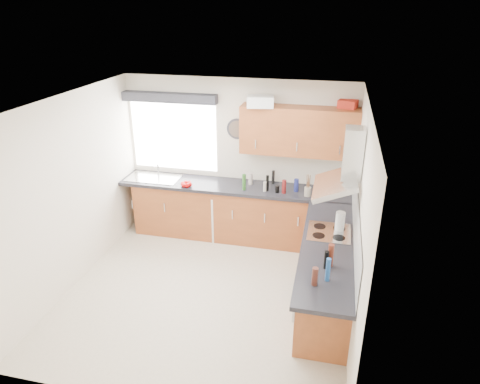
% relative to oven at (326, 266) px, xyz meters
% --- Properties ---
extents(ground_plane, '(3.60, 3.60, 0.00)m').
position_rel_oven_xyz_m(ground_plane, '(-1.50, -0.30, -0.42)').
color(ground_plane, beige).
extents(ceiling, '(3.60, 3.60, 0.02)m').
position_rel_oven_xyz_m(ceiling, '(-1.50, -0.30, 2.08)').
color(ceiling, white).
rests_on(ceiling, wall_back).
extents(wall_back, '(3.60, 0.02, 2.50)m').
position_rel_oven_xyz_m(wall_back, '(-1.50, 1.50, 0.82)').
color(wall_back, silver).
rests_on(wall_back, ground_plane).
extents(wall_front, '(3.60, 0.02, 2.50)m').
position_rel_oven_xyz_m(wall_front, '(-1.50, -2.10, 0.82)').
color(wall_front, silver).
rests_on(wall_front, ground_plane).
extents(wall_left, '(0.02, 3.60, 2.50)m').
position_rel_oven_xyz_m(wall_left, '(-3.30, -0.30, 0.82)').
color(wall_left, silver).
rests_on(wall_left, ground_plane).
extents(wall_right, '(0.02, 3.60, 2.50)m').
position_rel_oven_xyz_m(wall_right, '(0.30, -0.30, 0.82)').
color(wall_right, silver).
rests_on(wall_right, ground_plane).
extents(window, '(1.40, 0.02, 1.10)m').
position_rel_oven_xyz_m(window, '(-2.55, 1.49, 1.12)').
color(window, silver).
rests_on(window, wall_back).
extents(window_blind, '(1.50, 0.18, 0.14)m').
position_rel_oven_xyz_m(window_blind, '(-2.55, 1.40, 1.76)').
color(window_blind, '#2B2C34').
rests_on(window_blind, wall_back).
extents(splashback, '(0.01, 3.00, 0.54)m').
position_rel_oven_xyz_m(splashback, '(0.29, 0.00, 0.75)').
color(splashback, white).
rests_on(splashback, wall_right).
extents(base_cab_back, '(3.00, 0.58, 0.86)m').
position_rel_oven_xyz_m(base_cab_back, '(-1.60, 1.21, 0.01)').
color(base_cab_back, brown).
rests_on(base_cab_back, ground_plane).
extents(base_cab_corner, '(0.60, 0.60, 0.86)m').
position_rel_oven_xyz_m(base_cab_corner, '(0.00, 1.20, 0.01)').
color(base_cab_corner, brown).
rests_on(base_cab_corner, ground_plane).
extents(base_cab_right, '(0.58, 2.10, 0.86)m').
position_rel_oven_xyz_m(base_cab_right, '(0.01, -0.15, 0.01)').
color(base_cab_right, brown).
rests_on(base_cab_right, ground_plane).
extents(worktop_back, '(3.60, 0.62, 0.05)m').
position_rel_oven_xyz_m(worktop_back, '(-1.50, 1.20, 0.46)').
color(worktop_back, black).
rests_on(worktop_back, base_cab_back).
extents(worktop_right, '(0.62, 2.42, 0.05)m').
position_rel_oven_xyz_m(worktop_right, '(0.00, -0.30, 0.46)').
color(worktop_right, black).
rests_on(worktop_right, base_cab_right).
extents(sink, '(0.84, 0.46, 0.10)m').
position_rel_oven_xyz_m(sink, '(-2.83, 1.20, 0.52)').
color(sink, '#B9BBBD').
rests_on(sink, worktop_back).
extents(oven, '(0.56, 0.58, 0.85)m').
position_rel_oven_xyz_m(oven, '(0.00, 0.00, 0.00)').
color(oven, black).
rests_on(oven, ground_plane).
extents(hob_plate, '(0.52, 0.52, 0.01)m').
position_rel_oven_xyz_m(hob_plate, '(0.00, 0.00, 0.49)').
color(hob_plate, '#B9BBBD').
rests_on(hob_plate, worktop_right).
extents(extractor_hood, '(0.52, 0.78, 0.66)m').
position_rel_oven_xyz_m(extractor_hood, '(0.10, -0.00, 1.34)').
color(extractor_hood, '#B9BBBD').
rests_on(extractor_hood, wall_right).
extents(upper_cabinets, '(1.70, 0.35, 0.70)m').
position_rel_oven_xyz_m(upper_cabinets, '(-0.55, 1.32, 1.38)').
color(upper_cabinets, brown).
rests_on(upper_cabinets, wall_back).
extents(washing_machine, '(0.62, 0.60, 0.76)m').
position_rel_oven_xyz_m(washing_machine, '(-1.96, 1.22, -0.05)').
color(washing_machine, silver).
rests_on(washing_machine, ground_plane).
extents(wall_clock, '(0.32, 0.04, 0.32)m').
position_rel_oven_xyz_m(wall_clock, '(-1.51, 1.48, 1.30)').
color(wall_clock, '#2B2C34').
rests_on(wall_clock, wall_back).
extents(casserole, '(0.41, 0.33, 0.16)m').
position_rel_oven_xyz_m(casserole, '(-1.11, 1.22, 1.80)').
color(casserole, silver).
rests_on(casserole, upper_cabinets).
extents(storage_box, '(0.29, 0.27, 0.11)m').
position_rel_oven_xyz_m(storage_box, '(0.10, 1.42, 1.78)').
color(storage_box, red).
rests_on(storage_box, upper_cabinets).
extents(utensil_pot, '(0.11, 0.11, 0.14)m').
position_rel_oven_xyz_m(utensil_pot, '(-0.35, 1.05, 0.55)').
color(utensil_pot, gray).
rests_on(utensil_pot, worktop_back).
extents(kitchen_roll, '(0.12, 0.12, 0.25)m').
position_rel_oven_xyz_m(kitchen_roll, '(0.12, 0.09, 0.61)').
color(kitchen_roll, silver).
rests_on(kitchen_roll, worktop_right).
extents(tomato_cluster, '(0.16, 0.16, 0.07)m').
position_rel_oven_xyz_m(tomato_cluster, '(-2.20, 1.00, 0.52)').
color(tomato_cluster, '#C60707').
rests_on(tomato_cluster, worktop_back).
extents(jar_0, '(0.06, 0.06, 0.21)m').
position_rel_oven_xyz_m(jar_0, '(-0.70, 1.07, 0.59)').
color(jar_0, maroon).
rests_on(jar_0, worktop_back).
extents(jar_1, '(0.07, 0.07, 0.20)m').
position_rel_oven_xyz_m(jar_1, '(-0.53, 1.18, 0.58)').
color(jar_1, navy).
rests_on(jar_1, worktop_back).
extents(jar_2, '(0.06, 0.06, 0.18)m').
position_rel_oven_xyz_m(jar_2, '(-1.25, 1.30, 0.58)').
color(jar_2, '#AB9C92').
rests_on(jar_2, worktop_back).
extents(jar_3, '(0.06, 0.06, 0.11)m').
position_rel_oven_xyz_m(jar_3, '(-0.80, 1.08, 0.54)').
color(jar_3, black).
rests_on(jar_3, worktop_back).
extents(jar_4, '(0.04, 0.04, 0.24)m').
position_rel_oven_xyz_m(jar_4, '(-0.96, 1.11, 0.61)').
color(jar_4, black).
rests_on(jar_4, worktop_back).
extents(jar_5, '(0.05, 0.05, 0.21)m').
position_rel_oven_xyz_m(jar_5, '(-0.91, 1.40, 0.59)').
color(jar_5, black).
rests_on(jar_5, worktop_back).
extents(jar_6, '(0.05, 0.05, 0.15)m').
position_rel_oven_xyz_m(jar_6, '(-0.99, 1.08, 0.56)').
color(jar_6, '#AFA595').
rests_on(jar_6, worktop_back).
extents(jar_7, '(0.06, 0.06, 0.25)m').
position_rel_oven_xyz_m(jar_7, '(-1.31, 1.06, 0.61)').
color(jar_7, '#25541E').
rests_on(jar_7, worktop_back).
extents(bottle_0, '(0.05, 0.05, 0.26)m').
position_rel_oven_xyz_m(bottle_0, '(0.01, -1.00, 0.61)').
color(bottle_0, '#1D4B8C').
rests_on(bottle_0, worktop_right).
extents(bottle_1, '(0.06, 0.06, 0.20)m').
position_rel_oven_xyz_m(bottle_1, '(-0.11, -1.11, 0.58)').
color(bottle_1, '#49221A').
rests_on(bottle_1, worktop_right).
extents(bottle_2, '(0.05, 0.05, 0.21)m').
position_rel_oven_xyz_m(bottle_2, '(-0.01, -0.78, 0.59)').
color(bottle_2, black).
rests_on(bottle_2, worktop_right).
extents(bottle_3, '(0.06, 0.06, 0.26)m').
position_rel_oven_xyz_m(bottle_3, '(0.03, -0.72, 0.61)').
color(bottle_3, '#531E11').
rests_on(bottle_3, worktop_right).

